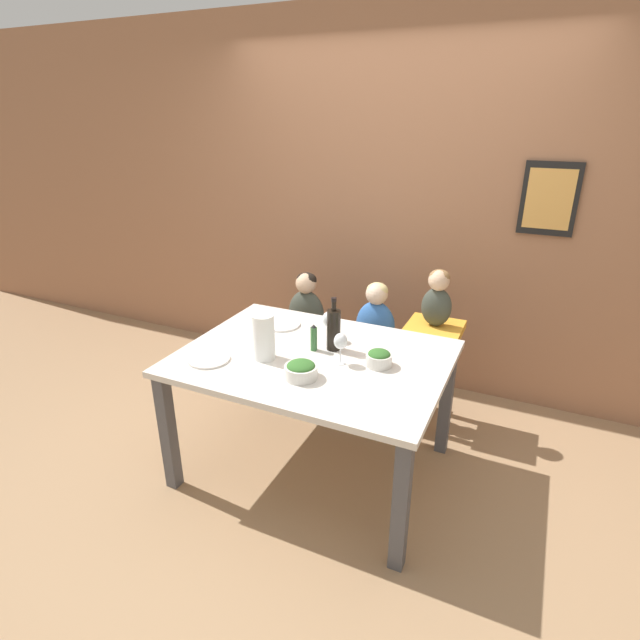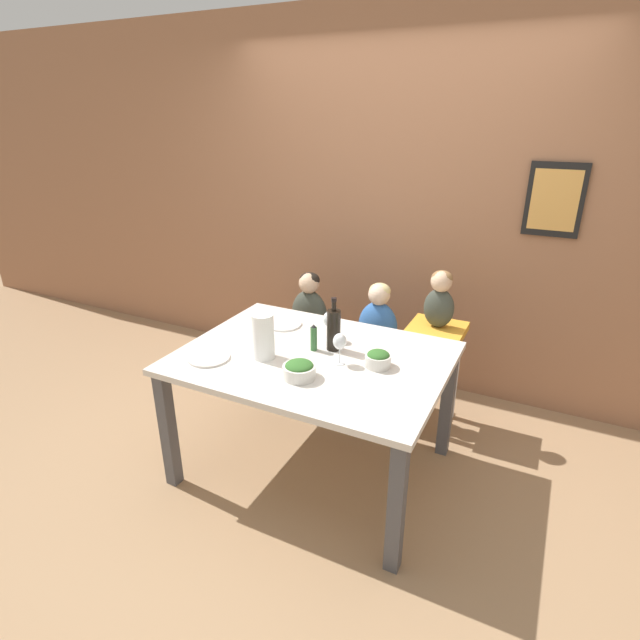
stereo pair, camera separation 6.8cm
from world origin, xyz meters
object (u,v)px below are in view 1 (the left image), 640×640
object	(u,v)px
person_child_left	(306,307)
chair_far_center	(374,360)
person_child_center	(376,319)
salad_bowl_large	(301,370)
chair_far_left	(307,346)
person_baby_right	(438,296)
dinner_plate_back_left	(282,324)
wine_glass_near	(341,342)
chair_right_highchair	(433,347)
paper_towel_roll	(264,337)
wine_bottle	(334,329)
salad_bowl_small	(379,358)
dinner_plate_front_left	(209,359)
wine_glass_far	(328,320)

from	to	relation	value
person_child_left	chair_far_center	bearing A→B (deg)	-0.09
person_child_center	salad_bowl_large	distance (m)	1.04
chair_far_left	person_baby_right	distance (m)	1.07
person_child_center	dinner_plate_back_left	bearing A→B (deg)	-132.99
salad_bowl_large	wine_glass_near	bearing A→B (deg)	62.62
dinner_plate_back_left	chair_right_highchair	bearing A→B (deg)	29.64
wine_glass_near	paper_towel_roll	bearing A→B (deg)	-163.10
person_child_left	salad_bowl_large	distance (m)	1.15
chair_right_highchair	person_baby_right	bearing A→B (deg)	90.00
paper_towel_roll	wine_glass_near	size ratio (longest dim) A/B	1.47
wine_bottle	wine_glass_near	bearing A→B (deg)	-54.47
salad_bowl_large	salad_bowl_small	size ratio (longest dim) A/B	1.22
person_child_center	person_baby_right	bearing A→B (deg)	0.06
wine_bottle	dinner_plate_front_left	bearing A→B (deg)	-143.66
wine_glass_far	wine_bottle	bearing A→B (deg)	-53.17
salad_bowl_small	wine_glass_near	bearing A→B (deg)	-162.94
person_child_left	wine_bottle	bearing A→B (deg)	-52.96
chair_far_left	paper_towel_roll	bearing A→B (deg)	-77.50
person_baby_right	person_child_center	bearing A→B (deg)	-179.94
person_child_left	wine_bottle	distance (m)	0.85
person_baby_right	dinner_plate_front_left	xyz separation A→B (m)	(-0.99, -1.07, -0.16)
chair_right_highchair	person_baby_right	world-z (taller)	person_baby_right
salad_bowl_large	salad_bowl_small	world-z (taller)	same
wine_bottle	wine_glass_far	distance (m)	0.13
wine_glass_near	dinner_plate_back_left	distance (m)	0.63
salad_bowl_large	dinner_plate_back_left	distance (m)	0.68
chair_far_left	wine_glass_near	bearing A→B (deg)	-53.19
chair_far_center	person_baby_right	xyz separation A→B (m)	(0.40, 0.00, 0.54)
salad_bowl_large	dinner_plate_back_left	size ratio (longest dim) A/B	0.74
wine_bottle	salad_bowl_large	world-z (taller)	wine_bottle
chair_far_left	salad_bowl_small	distance (m)	1.17
person_child_left	dinner_plate_front_left	world-z (taller)	person_child_left
person_child_left	wine_bottle	world-z (taller)	wine_bottle
person_child_center	salad_bowl_small	world-z (taller)	person_child_center
chair_far_left	dinner_plate_back_left	xyz separation A→B (m)	(0.07, -0.49, 0.38)
wine_bottle	wine_glass_near	world-z (taller)	wine_bottle
person_baby_right	wine_glass_far	world-z (taller)	person_baby_right
chair_right_highchair	wine_glass_far	xyz separation A→B (m)	(-0.51, -0.55, 0.32)
person_child_left	person_child_center	xyz separation A→B (m)	(0.53, 0.00, 0.00)
salad_bowl_small	salad_bowl_large	bearing A→B (deg)	-137.40
chair_far_center	person_child_left	distance (m)	0.61
chair_right_highchair	dinner_plate_back_left	xyz separation A→B (m)	(-0.86, -0.49, 0.20)
wine_bottle	dinner_plate_back_left	world-z (taller)	wine_bottle
wine_glass_near	salad_bowl_small	xyz separation A→B (m)	(0.20, 0.06, -0.08)
wine_glass_near	salad_bowl_small	distance (m)	0.22
chair_right_highchair	person_child_center	distance (m)	0.42
chair_far_center	person_child_center	world-z (taller)	person_child_center
wine_glass_far	salad_bowl_large	bearing A→B (deg)	-82.51
salad_bowl_large	person_child_left	bearing A→B (deg)	115.04
person_baby_right	dinner_plate_front_left	world-z (taller)	person_baby_right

